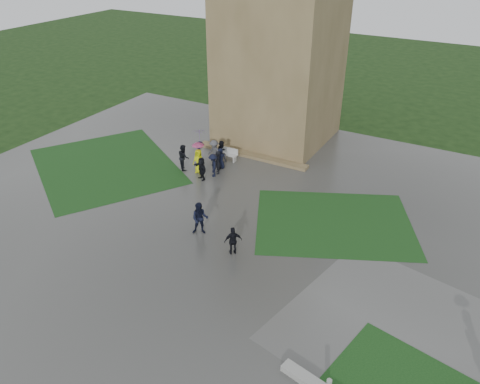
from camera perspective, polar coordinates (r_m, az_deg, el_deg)
The scene contains 10 objects.
ground at distance 27.79m, azimuth -8.99°, elevation -3.92°, with size 120.00×120.00×0.00m, color black.
plaza at distance 29.10m, azimuth -6.61°, elevation -2.03°, with size 34.00×34.00×0.02m, color #3A3A37.
lawn_inset_left at distance 35.45m, azimuth -16.02°, elevation 3.10°, with size 11.00×9.00×0.01m, color #123513.
lawn_inset_right at distance 28.13m, azimuth 11.36°, elevation -3.66°, with size 9.00×7.00×0.01m, color #123513.
tower at distance 36.57m, azimuth 5.07°, elevation 19.80°, with size 8.00×8.00×18.00m, color brown.
tower_plinth at distance 35.46m, azimuth 1.43°, elevation 4.50°, with size 9.00×0.80×0.22m, color brown.
bench at distance 34.82m, azimuth -1.56°, elevation 4.68°, with size 1.63×0.57×0.93m.
visitor_cluster at distance 33.23m, azimuth -4.23°, elevation 4.45°, with size 3.45×3.82×2.66m.
pedestrian_mid at distance 26.25m, azimuth -4.90°, elevation -3.23°, with size 0.95×0.54×1.95m, color black.
pedestrian_near at distance 24.68m, azimuth -0.84°, elevation -5.96°, with size 0.95×0.54×1.62m, color black.
Camera 1 is at (15.00, -17.77, 15.21)m, focal length 35.00 mm.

